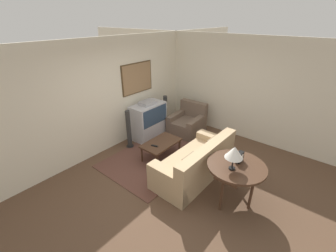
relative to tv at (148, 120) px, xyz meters
The scene contains 14 objects.
ground_plane 2.03m from the tv, 118.19° to the right, with size 12.00×12.00×0.00m, color brown.
wall_back 1.31m from the tv, 156.59° to the left, with size 12.00×0.10×2.70m.
wall_right 2.57m from the tv, 45.54° to the right, with size 0.06×12.00×2.70m.
area_rug 1.18m from the tv, 125.06° to the right, with size 2.51×1.77×0.01m.
tv is the anchor object (origin of this frame).
couch 2.09m from the tv, 107.96° to the right, with size 1.93×0.89×0.85m.
armchair 1.16m from the tv, 37.12° to the right, with size 0.97×0.89×0.86m.
coffee_table 1.13m from the tv, 120.98° to the right, with size 0.94×0.56×0.42m.
console_table 3.01m from the tv, 105.51° to the right, with size 1.01×1.01×0.79m.
table_lamp 3.09m from the tv, 108.44° to the right, with size 0.30×0.30×0.43m.
mantel_clock 2.97m from the tv, 103.29° to the right, with size 0.17×0.10×0.18m.
remote 1.26m from the tv, 129.83° to the right, with size 0.09×0.17×0.02m.
speaker_tower_left 0.72m from the tv, behind, with size 0.20×0.20×1.02m.
speaker_tower_right 0.72m from the tv, ahead, with size 0.20×0.20×1.02m.
Camera 1 is at (-3.07, -2.25, 3.10)m, focal length 24.00 mm.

